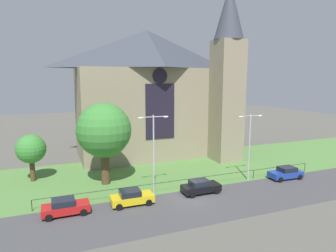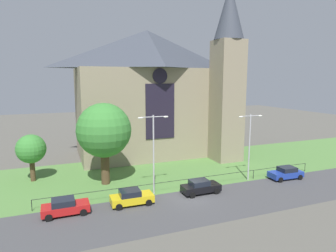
{
  "view_description": "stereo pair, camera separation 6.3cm",
  "coord_description": "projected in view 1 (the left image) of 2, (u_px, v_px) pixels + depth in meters",
  "views": [
    {
      "loc": [
        -12.9,
        -26.48,
        12.29
      ],
      "look_at": [
        0.61,
        8.0,
        6.42
      ],
      "focal_mm": 31.43,
      "sensor_mm": 36.0,
      "label": 1
    },
    {
      "loc": [
        -12.84,
        -26.5,
        12.29
      ],
      "look_at": [
        0.61,
        8.0,
        6.42
      ],
      "focal_mm": 31.43,
      "sensor_mm": 36.0,
      "label": 2
    }
  ],
  "objects": [
    {
      "name": "ground",
      "position": [
        159.0,
        170.0,
        40.11
      ],
      "size": [
        160.0,
        160.0,
        0.0
      ],
      "primitive_type": "plane",
      "color": "#56544C"
    },
    {
      "name": "road_asphalt",
      "position": [
        199.0,
        205.0,
        29.08
      ],
      "size": [
        120.0,
        8.0,
        0.01
      ],
      "primitive_type": "cube",
      "color": "#424244",
      "rests_on": "ground"
    },
    {
      "name": "grass_verge",
      "position": [
        164.0,
        175.0,
        38.28
      ],
      "size": [
        120.0,
        20.0,
        0.01
      ],
      "primitive_type": "cube",
      "color": "#517F3D",
      "rests_on": "ground"
    },
    {
      "name": "church_building",
      "position": [
        153.0,
        92.0,
        47.55
      ],
      "size": [
        23.2,
        16.2,
        26.0
      ],
      "color": "gray",
      "rests_on": "ground"
    },
    {
      "name": "iron_railing",
      "position": [
        193.0,
        179.0,
        33.61
      ],
      "size": [
        33.75,
        0.07,
        1.13
      ],
      "color": "black",
      "rests_on": "ground"
    },
    {
      "name": "tree_left_near",
      "position": [
        104.0,
        131.0,
        34.1
      ],
      "size": [
        6.35,
        6.35,
        9.65
      ],
      "color": "#4C3823",
      "rests_on": "ground"
    },
    {
      "name": "tree_left_far",
      "position": [
        31.0,
        149.0,
        35.39
      ],
      "size": [
        3.49,
        3.49,
        5.77
      ],
      "color": "#4C3823",
      "rests_on": "ground"
    },
    {
      "name": "streetlamp_near",
      "position": [
        154.0,
        145.0,
        31.11
      ],
      "size": [
        3.37,
        0.26,
        8.63
      ],
      "color": "#B2B2B7",
      "rests_on": "ground"
    },
    {
      "name": "streetlamp_far",
      "position": [
        250.0,
        139.0,
        35.57
      ],
      "size": [
        3.37,
        0.26,
        8.18
      ],
      "color": "#B2B2B7",
      "rests_on": "ground"
    },
    {
      "name": "parked_car_red",
      "position": [
        65.0,
        207.0,
        26.93
      ],
      "size": [
        4.21,
        2.03,
        1.51
      ],
      "rotation": [
        0.0,
        0.0,
        0.0
      ],
      "color": "#B21919",
      "rests_on": "ground"
    },
    {
      "name": "parked_car_yellow",
      "position": [
        132.0,
        197.0,
        29.1
      ],
      "size": [
        4.23,
        2.08,
        1.51
      ],
      "rotation": [
        0.0,
        0.0,
        -0.02
      ],
      "color": "gold",
      "rests_on": "ground"
    },
    {
      "name": "parked_car_black",
      "position": [
        201.0,
        187.0,
        32.02
      ],
      "size": [
        4.22,
        2.05,
        1.51
      ],
      "rotation": [
        0.0,
        0.0,
        0.01
      ],
      "color": "black",
      "rests_on": "ground"
    },
    {
      "name": "parked_car_blue",
      "position": [
        286.0,
        173.0,
        36.7
      ],
      "size": [
        4.27,
        2.17,
        1.51
      ],
      "rotation": [
        0.0,
        0.0,
        3.1
      ],
      "color": "#1E3899",
      "rests_on": "ground"
    }
  ]
}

